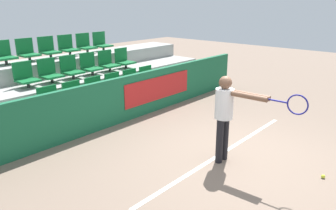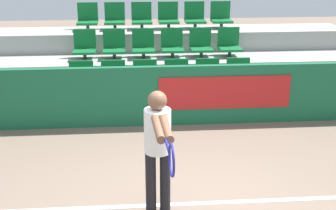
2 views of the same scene
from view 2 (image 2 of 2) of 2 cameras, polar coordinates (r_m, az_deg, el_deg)
name	(u,v)px [view 2 (image 2 of 2)]	position (r m, az deg, el deg)	size (l,w,h in m)	color
court_baseline	(179,204)	(6.17, 1.35, -11.99)	(4.83, 0.08, 0.01)	white
barrier_wall	(165,96)	(8.44, -0.38, 1.14)	(9.08, 0.14, 1.11)	#19603D
bleacher_tier_front	(162,103)	(9.12, -0.78, 0.29)	(8.68, 1.04, 0.42)	#9E9E99
bleacher_tier_middle	(158,77)	(10.05, -1.18, 3.39)	(8.68, 1.04, 0.84)	#9E9E99
bleacher_tier_back	(156,56)	(11.00, -1.51, 5.96)	(8.68, 1.04, 1.26)	#9E9E99
stadium_chair_0	(81,80)	(9.14, -10.54, 3.05)	(0.47, 0.46, 0.60)	#333333
stadium_chair_1	(113,79)	(9.10, -6.67, 3.17)	(0.47, 0.46, 0.60)	#333333
stadium_chair_2	(145,78)	(9.09, -2.79, 3.28)	(0.47, 0.46, 0.60)	#333333
stadium_chair_3	(177,78)	(9.13, 1.08, 3.37)	(0.47, 0.46, 0.60)	#333333
stadium_chair_4	(208,77)	(9.21, 4.91, 3.44)	(0.47, 0.46, 0.60)	#333333
stadium_chair_5	(239,76)	(9.33, 8.65, 3.50)	(0.47, 0.46, 0.60)	#333333
stadium_chair_6	(85,46)	(10.04, -10.12, 7.05)	(0.47, 0.46, 0.60)	#333333
stadium_chair_7	(114,46)	(10.00, -6.58, 7.18)	(0.47, 0.46, 0.60)	#333333
stadium_chair_8	(143,45)	(10.00, -3.03, 7.27)	(0.47, 0.46, 0.60)	#333333
stadium_chair_9	(172,45)	(10.03, 0.52, 7.34)	(0.47, 0.46, 0.60)	#333333
stadium_chair_10	(201,44)	(10.10, 4.03, 7.39)	(0.47, 0.46, 0.60)	#333333
stadium_chair_11	(229,44)	(10.21, 7.48, 7.40)	(0.47, 0.46, 0.60)	#333333
stadium_chair_12	(88,18)	(10.98, -9.77, 10.38)	(0.47, 0.46, 0.60)	#333333
stadium_chair_13	(115,18)	(10.95, -6.51, 10.50)	(0.47, 0.46, 0.60)	#333333
stadium_chair_14	(142,18)	(10.94, -3.23, 10.60)	(0.47, 0.46, 0.60)	#333333
stadium_chair_15	(168,17)	(10.97, 0.04, 10.65)	(0.47, 0.46, 0.60)	#333333
stadium_chair_16	(195,17)	(11.04, 3.29, 10.67)	(0.47, 0.46, 0.60)	#333333
stadium_chair_17	(221,17)	(11.14, 6.49, 10.66)	(0.47, 0.46, 0.60)	#333333
tennis_player	(158,142)	(5.49, -1.19, -4.53)	(0.32, 1.55, 1.59)	black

